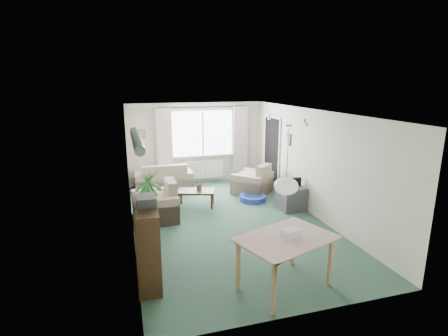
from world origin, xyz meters
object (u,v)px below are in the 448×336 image
object	(u,v)px
coffee_table	(196,198)
houseplant	(149,200)
pet_bed	(253,198)
armchair_corner	(252,178)
bookshelf	(147,244)
armchair_left	(155,201)
sofa	(164,177)
tv_cube	(291,198)
dining_table	(285,263)

from	to	relation	value
coffee_table	houseplant	world-z (taller)	houseplant
pet_bed	armchair_corner	bearing A→B (deg)	70.43
pet_bed	bookshelf	bearing A→B (deg)	-133.20
armchair_left	houseplant	distance (m)	0.62
armchair_left	sofa	bearing A→B (deg)	166.43
armchair_corner	houseplant	size ratio (longest dim) A/B	0.71
armchair_corner	coffee_table	size ratio (longest dim) A/B	1.04
bookshelf	tv_cube	world-z (taller)	bookshelf
dining_table	coffee_table	bearing A→B (deg)	97.97
coffee_table	dining_table	size ratio (longest dim) A/B	0.71
sofa	houseplant	world-z (taller)	houseplant
armchair_corner	tv_cube	distance (m)	1.50
bookshelf	tv_cube	size ratio (longest dim) A/B	1.98
coffee_table	pet_bed	size ratio (longest dim) A/B	1.32
coffee_table	dining_table	bearing A→B (deg)	-82.03
coffee_table	bookshelf	world-z (taller)	bookshelf
pet_bed	tv_cube	bearing A→B (deg)	-50.70
armchair_corner	houseplant	xyz separation A→B (m)	(-2.89, -1.73, 0.24)
armchair_corner	dining_table	bearing A→B (deg)	32.58
armchair_corner	armchair_left	xyz separation A→B (m)	(-2.74, -1.18, 0.02)
sofa	coffee_table	xyz separation A→B (m)	(0.60, -1.55, -0.19)
sofa	tv_cube	bearing A→B (deg)	139.38
sofa	bookshelf	xyz separation A→B (m)	(-0.79, -4.62, 0.22)
armchair_left	pet_bed	world-z (taller)	armchair_left
dining_table	tv_cube	size ratio (longest dim) A/B	2.04
armchair_corner	pet_bed	size ratio (longest dim) A/B	1.36
armchair_left	armchair_corner	bearing A→B (deg)	111.49
bookshelf	houseplant	xyz separation A→B (m)	(0.19, 1.92, 0.04)
coffee_table	pet_bed	world-z (taller)	coffee_table
sofa	dining_table	size ratio (longest dim) A/B	1.24
bookshelf	pet_bed	bearing A→B (deg)	48.21
houseplant	dining_table	bearing A→B (deg)	-56.92
sofa	armchair_corner	size ratio (longest dim) A/B	1.68
dining_table	bookshelf	bearing A→B (deg)	159.16
sofa	coffee_table	world-z (taller)	sofa
armchair_corner	armchair_left	bearing A→B (deg)	-19.37
sofa	pet_bed	world-z (taller)	sofa
sofa	bookshelf	world-z (taller)	bookshelf
armchair_corner	coffee_table	world-z (taller)	armchair_corner
bookshelf	dining_table	distance (m)	2.07
bookshelf	dining_table	world-z (taller)	bookshelf
coffee_table	sofa	bearing A→B (deg)	111.15
dining_table	tv_cube	xyz separation A→B (m)	(1.62, 2.96, -0.11)
tv_cube	pet_bed	xyz separation A→B (m)	(-0.67, 0.82, -0.21)
bookshelf	pet_bed	distance (m)	4.22
sofa	armchair_corner	distance (m)	2.49
armchair_left	coffee_table	distance (m)	1.22
coffee_table	tv_cube	world-z (taller)	tv_cube
houseplant	coffee_table	bearing A→B (deg)	43.62
dining_table	pet_bed	bearing A→B (deg)	75.94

